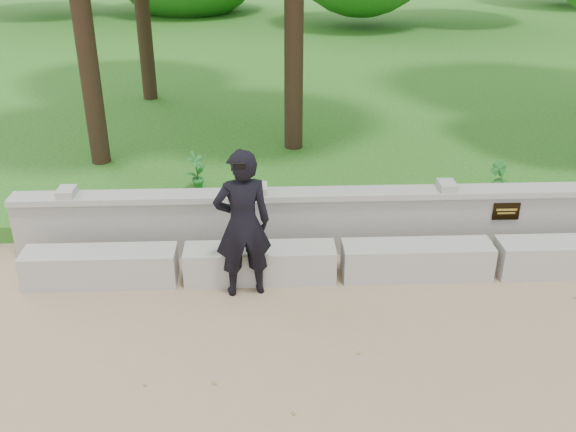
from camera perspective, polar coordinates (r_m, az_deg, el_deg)
name	(u,v)px	position (r m, az deg, el deg)	size (l,w,h in m)	color
ground	(552,368)	(7.32, 22.39, -12.42)	(80.00, 80.00, 0.00)	#93785A
lawn	(359,61)	(19.81, 6.35, 13.56)	(40.00, 22.00, 0.25)	#195B16
concrete_bench	(494,258)	(8.65, 17.83, -3.60)	(11.90, 0.45, 0.45)	#ABA9A2
parapet_wall	(479,218)	(9.13, 16.64, -0.15)	(12.50, 0.35, 0.90)	#A19F98
man_main	(243,224)	(7.54, -4.05, -0.72)	(0.75, 0.68, 1.87)	black
shrub_a	(197,171)	(10.15, -8.11, 4.00)	(0.33, 0.22, 0.63)	#267229
shrub_b	(499,178)	(10.40, 18.24, 3.19)	(0.30, 0.24, 0.54)	#267229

